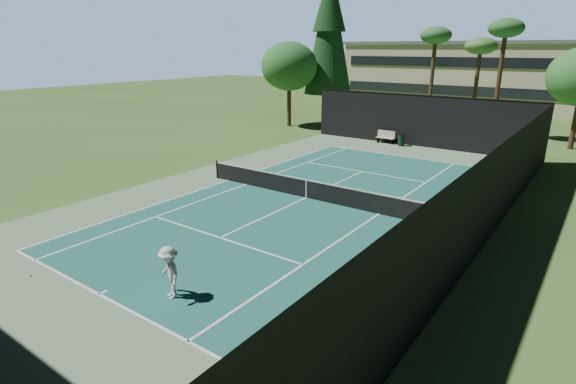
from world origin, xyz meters
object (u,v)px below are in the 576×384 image
tennis_ball_b (333,177)px  trash_bin (401,140)px  player (169,273)px  tennis_net (306,188)px  tennis_ball_a (30,275)px  tennis_ball_c (388,200)px  park_bench (386,137)px  tennis_ball_d (256,169)px

tennis_ball_b → trash_bin: bearing=91.4°
player → trash_bin: size_ratio=1.82×
tennis_net → tennis_ball_a: bearing=-103.4°
player → tennis_ball_c: player is taller
player → park_bench: (-4.53, 26.26, -0.31)m
tennis_ball_a → tennis_ball_d: tennis_ball_a is taller
tennis_ball_a → park_bench: park_bench is taller
tennis_ball_b → trash_bin: size_ratio=0.08×
tennis_ball_a → tennis_ball_c: (6.66, 14.66, -0.01)m
tennis_ball_c → tennis_ball_a: bearing=-114.4°
player → trash_bin: bearing=119.7°
player → park_bench: size_ratio=1.15×
tennis_net → trash_bin: 15.37m
player → tennis_ball_a: size_ratio=22.50×
tennis_ball_d → trash_bin: size_ratio=0.07×
tennis_net → tennis_ball_b: (-0.80, 4.13, -0.52)m
tennis_net → park_bench: size_ratio=8.60×
tennis_ball_d → tennis_net: bearing=-26.4°
park_bench → trash_bin: bearing=-11.6°
tennis_ball_a → tennis_ball_b: tennis_ball_a is taller
player → park_bench: 26.65m
tennis_ball_d → trash_bin: trash_bin is taller
tennis_ball_c → tennis_ball_d: (-9.40, 0.75, 0.00)m
tennis_ball_c → tennis_ball_b: bearing=155.5°
tennis_ball_b → tennis_ball_d: 5.11m
tennis_ball_c → player: bearing=-97.5°
player → tennis_ball_c: size_ratio=26.10×
park_bench → tennis_ball_a: bearing=-90.9°
tennis_net → tennis_ball_c: 4.25m
tennis_net → tennis_ball_a: (-3.00, -12.57, -0.52)m
player → tennis_ball_a: 5.41m
tennis_ball_a → park_bench: bearing=89.1°
tennis_ball_d → park_bench: park_bench is taller
park_bench → trash_bin: (1.48, -0.31, -0.07)m
tennis_ball_a → tennis_ball_b: 16.84m
player → park_bench: bearing=122.8°
tennis_net → park_bench: bearing=99.3°
tennis_net → tennis_ball_d: (-5.74, 2.85, -0.52)m
tennis_net → player: player is taller
tennis_ball_b → trash_bin: 11.21m
tennis_ball_a → park_bench: (0.45, 28.20, 0.51)m
trash_bin → tennis_net: bearing=-86.0°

